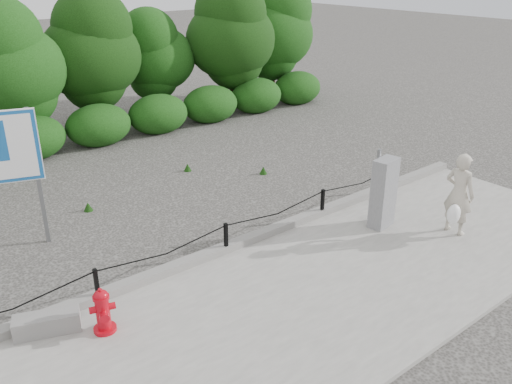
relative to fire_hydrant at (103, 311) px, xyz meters
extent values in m
plane|color=#2D2B28|center=(2.73, 0.75, -0.42)|extent=(90.00, 90.00, 0.00)
cube|color=gray|center=(2.73, -1.25, -0.38)|extent=(14.00, 4.00, 0.08)
cube|color=slate|center=(2.73, 0.80, -0.27)|extent=(14.00, 0.22, 0.14)
cube|color=black|center=(0.23, 0.75, -0.04)|extent=(0.06, 0.06, 0.60)
cube|color=black|center=(2.73, 0.75, -0.04)|extent=(0.06, 0.06, 0.60)
cube|color=black|center=(5.23, 0.75, -0.04)|extent=(0.06, 0.06, 0.60)
cube|color=black|center=(7.73, 0.75, -0.04)|extent=(0.06, 0.06, 0.60)
cylinder|color=black|center=(-1.02, 0.75, 0.18)|extent=(2.50, 0.02, 0.02)
cylinder|color=black|center=(1.48, 0.75, 0.18)|extent=(2.50, 0.02, 0.02)
cylinder|color=black|center=(3.98, 0.75, 0.18)|extent=(2.50, 0.02, 0.02)
cylinder|color=black|center=(6.48, 0.75, 0.18)|extent=(2.50, 0.02, 0.02)
cylinder|color=black|center=(1.73, 9.35, 0.62)|extent=(0.18, 0.18, 2.08)
ellipsoid|color=#1B4710|center=(1.73, 9.35, 2.07)|extent=(3.08, 2.66, 3.33)
cylinder|color=black|center=(4.23, 9.75, 0.64)|extent=(0.18, 0.18, 2.13)
ellipsoid|color=#1B4710|center=(4.23, 9.75, 2.13)|extent=(3.15, 2.72, 3.40)
cylinder|color=black|center=(6.73, 10.15, 0.47)|extent=(0.18, 0.18, 1.78)
ellipsoid|color=#1B4710|center=(6.73, 10.15, 1.72)|extent=(2.64, 2.28, 2.85)
cylinder|color=black|center=(9.23, 9.35, 0.70)|extent=(0.18, 0.18, 2.24)
ellipsoid|color=#1B4710|center=(9.23, 9.35, 2.26)|extent=(3.31, 2.86, 3.58)
cylinder|color=black|center=(11.53, 9.75, 0.67)|extent=(0.18, 0.18, 2.19)
ellipsoid|color=#1B4710|center=(11.53, 9.75, 2.21)|extent=(3.24, 2.80, 3.50)
cylinder|color=#B30613|center=(0.00, 0.01, -0.31)|extent=(0.41, 0.41, 0.06)
cylinder|color=#B30613|center=(0.00, 0.01, -0.03)|extent=(0.25, 0.25, 0.50)
cylinder|color=#B30613|center=(0.00, 0.01, 0.23)|extent=(0.30, 0.30, 0.05)
ellipsoid|color=#B30613|center=(0.00, 0.01, 0.26)|extent=(0.26, 0.26, 0.16)
cylinder|color=#B30613|center=(0.00, 0.01, 0.35)|extent=(0.07, 0.07, 0.05)
cylinder|color=#B30613|center=(-0.13, 0.05, 0.05)|extent=(0.12, 0.12, 0.10)
cylinder|color=#B30613|center=(0.14, -0.03, 0.05)|extent=(0.12, 0.12, 0.10)
cylinder|color=#B30613|center=(-0.04, -0.14, -0.01)|extent=(0.16, 0.15, 0.14)
cylinder|color=slate|center=(-0.03, -0.11, -0.08)|extent=(0.01, 0.05, 0.11)
imported|color=#B5AC9B|center=(6.75, -1.42, 0.48)|extent=(0.42, 0.62, 1.65)
ellipsoid|color=white|center=(6.40, -1.57, 0.21)|extent=(0.30, 0.23, 0.40)
cube|color=gray|center=(-0.66, 0.50, -0.19)|extent=(0.98, 0.63, 0.30)
cube|color=gray|center=(5.84, -0.33, 0.38)|extent=(0.59, 0.40, 1.44)
cube|color=slate|center=(5.84, -0.13, 0.45)|extent=(0.07, 0.07, 1.59)
cube|color=slate|center=(0.36, 3.40, 0.92)|extent=(0.10, 0.10, 2.68)
camera|label=1|loc=(-2.34, -6.43, 4.68)|focal=38.00mm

